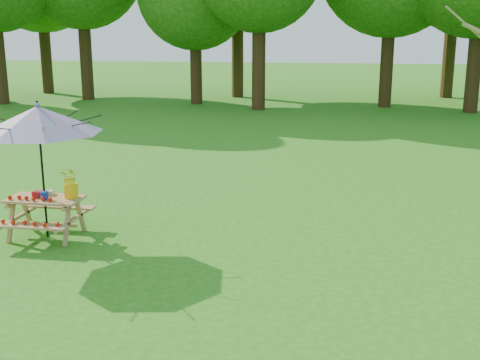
# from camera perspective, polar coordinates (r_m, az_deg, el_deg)

# --- Properties ---
(picnic_table) EXTENTS (1.20, 1.32, 0.67)m
(picnic_table) POSITION_cam_1_polar(r_m,az_deg,el_deg) (10.38, -17.90, -3.44)
(picnic_table) COLOR #AA724C
(picnic_table) RESTS_ON ground
(patio_umbrella) EXTENTS (2.41, 2.41, 2.25)m
(patio_umbrella) POSITION_cam_1_polar(r_m,az_deg,el_deg) (10.04, -18.58, 5.44)
(patio_umbrella) COLOR black
(patio_umbrella) RESTS_ON ground
(produce_bins) EXTENTS (0.31, 0.41, 0.13)m
(produce_bins) POSITION_cam_1_polar(r_m,az_deg,el_deg) (10.30, -18.15, -1.31)
(produce_bins) COLOR #B00E18
(produce_bins) RESTS_ON picnic_table
(tomatoes_row) EXTENTS (0.77, 0.13, 0.07)m
(tomatoes_row) POSITION_cam_1_polar(r_m,az_deg,el_deg) (10.20, -19.25, -1.64)
(tomatoes_row) COLOR red
(tomatoes_row) RESTS_ON picnic_table
(flower_bucket) EXTENTS (0.35, 0.32, 0.51)m
(flower_bucket) POSITION_cam_1_polar(r_m,az_deg,el_deg) (10.11, -15.78, -0.14)
(flower_bucket) COLOR #FFB40D
(flower_bucket) RESTS_ON picnic_table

